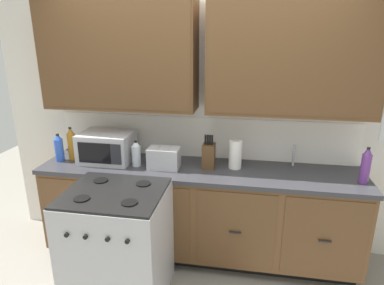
{
  "coord_description": "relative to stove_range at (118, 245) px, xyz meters",
  "views": [
    {
      "loc": [
        0.43,
        -2.5,
        2.08
      ],
      "look_at": [
        -0.06,
        0.27,
        1.17
      ],
      "focal_mm": 31.5,
      "sensor_mm": 36.0,
      "label": 1
    }
  ],
  "objects": [
    {
      "name": "knife_block",
      "position": [
        0.64,
        0.66,
        0.56
      ],
      "size": [
        0.11,
        0.14,
        0.31
      ],
      "color": "#52361E",
      "rests_on": "counter_run"
    },
    {
      "name": "bottle_violet",
      "position": [
        1.93,
        0.54,
        0.6
      ],
      "size": [
        0.08,
        0.08,
        0.31
      ],
      "color": "#663384",
      "rests_on": "counter_run"
    },
    {
      "name": "wall_unit",
      "position": [
        0.56,
        0.83,
        1.18
      ],
      "size": [
        4.09,
        0.4,
        2.45
      ],
      "color": "white",
      "rests_on": "ground_plane"
    },
    {
      "name": "toaster",
      "position": [
        0.24,
        0.58,
        0.54
      ],
      "size": [
        0.28,
        0.18,
        0.19
      ],
      "color": "#B7B7BC",
      "rests_on": "counter_run"
    },
    {
      "name": "stove_range",
      "position": [
        0.0,
        0.0,
        0.0
      ],
      "size": [
        0.76,
        0.68,
        0.95
      ],
      "color": "#B7B7BC",
      "rests_on": "ground_plane"
    },
    {
      "name": "bottle_amber",
      "position": [
        -0.68,
        0.64,
        0.6
      ],
      "size": [
        0.08,
        0.08,
        0.32
      ],
      "color": "#9E6619",
      "rests_on": "counter_run"
    },
    {
      "name": "sink_faucet",
      "position": [
        1.4,
        0.84,
        0.55
      ],
      "size": [
        0.02,
        0.02,
        0.2
      ],
      "primitive_type": "cylinder",
      "color": "#B2B5BA",
      "rests_on": "counter_run"
    },
    {
      "name": "bottle_clear",
      "position": [
        -0.02,
        0.59,
        0.56
      ],
      "size": [
        0.08,
        0.08,
        0.24
      ],
      "color": "silver",
      "rests_on": "counter_run"
    },
    {
      "name": "counter_run",
      "position": [
        0.56,
        0.63,
        0.0
      ],
      "size": [
        2.92,
        0.64,
        0.92
      ],
      "color": "black",
      "rests_on": "ground_plane"
    },
    {
      "name": "bottle_blue",
      "position": [
        -0.79,
        0.59,
        0.58
      ],
      "size": [
        0.08,
        0.08,
        0.27
      ],
      "color": "blue",
      "rests_on": "counter_run"
    },
    {
      "name": "paper_towel_roll",
      "position": [
        0.88,
        0.69,
        0.58
      ],
      "size": [
        0.12,
        0.12,
        0.26
      ],
      "primitive_type": "cylinder",
      "color": "white",
      "rests_on": "counter_run"
    },
    {
      "name": "microwave",
      "position": [
        -0.33,
        0.66,
        0.59
      ],
      "size": [
        0.48,
        0.37,
        0.28
      ],
      "color": "#B7B7BC",
      "rests_on": "counter_run"
    },
    {
      "name": "ground_plane",
      "position": [
        0.55,
        0.33,
        -0.47
      ],
      "size": [
        8.0,
        8.0,
        0.0
      ],
      "primitive_type": "plane",
      "color": "gray"
    }
  ]
}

